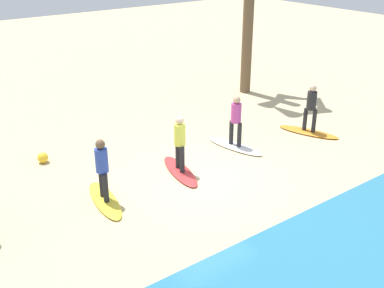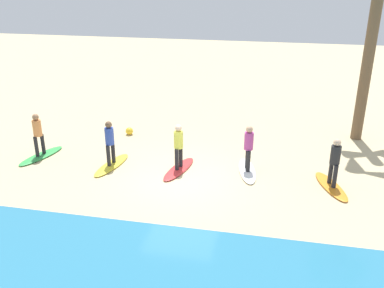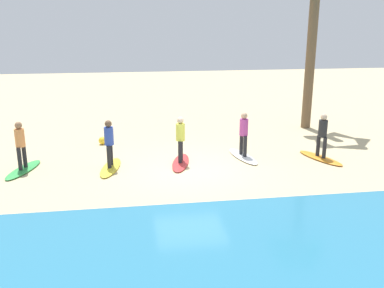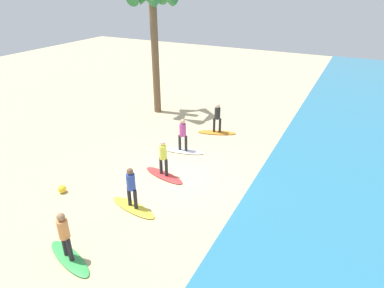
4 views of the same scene
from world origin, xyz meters
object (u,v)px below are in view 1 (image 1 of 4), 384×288
surfer_red (180,139)px  beach_ball (43,158)px  surfer_orange (311,105)px  surfboard_red (180,171)px  surfboard_yellow (105,200)px  surfboard_white (235,146)px  surfer_white (236,117)px  surfboard_orange (308,132)px  surfer_yellow (102,165)px

surfer_red → beach_ball: size_ratio=5.08×
surfer_orange → surfboard_red: bearing=-2.8°
surfboard_yellow → surfer_red: bearing=104.3°
surfboard_white → surfer_orange: bearing=66.5°
surfer_orange → surfer_red: bearing=-2.8°
surfboard_white → surfer_white: 0.99m
surfboard_orange → surfer_red: 5.32m
surfer_white → surfboard_yellow: bearing=6.2°
surfer_orange → surfboard_orange: bearing=180.0°
surfboard_white → surfer_red: 2.63m
surfer_white → beach_ball: size_ratio=5.08×
beach_ball → surfer_yellow: bearing=97.7°
surfboard_red → surfer_yellow: bearing=-72.8°
surfer_orange → surfboard_white: 3.05m
surfboard_red → surfboard_yellow: bearing=-72.8°
surfer_red → surfer_yellow: size_ratio=1.00×
surfer_red → surfer_yellow: 2.49m
surfer_white → surfer_orange: bearing=167.6°
surfer_red → surfer_yellow: bearing=3.9°
surfboard_yellow → surfboard_white: bearing=106.6°
surfboard_white → surfer_yellow: bearing=-94.9°
surfboard_white → surfboard_yellow: (4.90, 0.54, 0.00)m
surfer_orange → surfboard_white: size_ratio=0.78×
surfboard_orange → surfer_orange: (0.00, 0.00, 0.99)m
surfer_orange → surfboard_white: surfer_orange is taller
surfer_orange → beach_ball: bearing=-21.7°
surfer_red → surfer_yellow: (2.48, 0.17, 0.00)m
surfboard_red → surfer_red: 0.99m
surfer_white → beach_ball: surfer_white is taller
surfer_orange → surfboard_yellow: bearing=-0.6°
surfer_orange → surfboard_yellow: (7.71, -0.08, -0.99)m
surfboard_red → beach_ball: (2.91, -2.98, 0.12)m
surfboard_white → surfboard_red: 2.44m
surfboard_red → surfer_red: size_ratio=1.28×
surfboard_white → surfer_red: size_ratio=1.28×
surfer_orange → surfboard_red: 5.32m
surfboard_red → surfboard_yellow: 2.49m
surfboard_red → surfboard_white: bearing=111.8°
surfboard_yellow → beach_ball: (0.42, -3.15, 0.12)m
surfboard_orange → surfer_white: (2.81, -0.62, 0.99)m
surfboard_white → surfboard_yellow: bearing=-94.9°
surfer_orange → beach_ball: (8.13, -3.23, -0.88)m
surfboard_yellow → surfer_yellow: bearing=107.5°
surfboard_yellow → surfer_yellow: surfer_yellow is taller
surfboard_yellow → beach_ball: size_ratio=6.51×
surfboard_white → surfboard_red: bearing=-92.5°
surfboard_orange → surfer_white: size_ratio=1.28×
surfer_orange → surfboard_yellow: size_ratio=0.78×
surfer_white → surfer_red: (2.41, 0.37, 0.00)m
surfboard_orange → surfer_orange: size_ratio=1.28×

